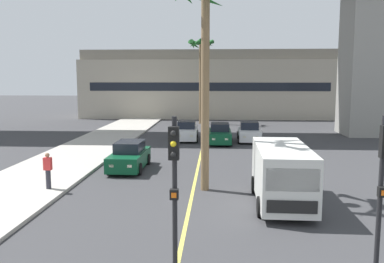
{
  "coord_description": "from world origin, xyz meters",
  "views": [
    {
      "loc": [
        1.05,
        -3.25,
        5.08
      ],
      "look_at": [
        0.0,
        14.0,
        2.8
      ],
      "focal_mm": 38.39,
      "sensor_mm": 36.0,
      "label": 1
    }
  ],
  "objects": [
    {
      "name": "palm_tree_near_median",
      "position": [
        -0.73,
        41.88,
        7.21
      ],
      "size": [
        2.92,
        2.93,
        9.25
      ],
      "color": "brown",
      "rests_on": "ground"
    },
    {
      "name": "car_queue_front",
      "position": [
        3.65,
        29.56,
        0.72
      ],
      "size": [
        1.9,
        4.13,
        1.56
      ],
      "color": "white",
      "rests_on": "ground"
    },
    {
      "name": "car_queue_third",
      "position": [
        1.29,
        28.31,
        0.72
      ],
      "size": [
        1.85,
        4.11,
        1.56
      ],
      "color": "#0C4728",
      "rests_on": "ground"
    },
    {
      "name": "palm_tree_mid_median",
      "position": [
        0.55,
        14.9,
        7.52
      ],
      "size": [
        3.24,
        3.26,
        9.3
      ],
      "color": "brown",
      "rests_on": "ground"
    },
    {
      "name": "pedestrian_near_crosswalk",
      "position": [
        -6.43,
        14.16,
        1.0
      ],
      "size": [
        0.34,
        0.22,
        1.62
      ],
      "color": "#2D2D38",
      "rests_on": "sidewalk_left"
    },
    {
      "name": "car_queue_second",
      "position": [
        -1.39,
        29.81,
        0.72
      ],
      "size": [
        1.92,
        4.14,
        1.56
      ],
      "color": "white",
      "rests_on": "ground"
    },
    {
      "name": "sidewalk_left",
      "position": [
        -8.0,
        16.0,
        0.07
      ],
      "size": [
        4.8,
        80.0,
        0.15
      ],
      "primitive_type": "cube",
      "color": "#ADA89E",
      "rests_on": "ground"
    },
    {
      "name": "lane_stripe_center",
      "position": [
        0.0,
        24.0,
        0.0
      ],
      "size": [
        0.14,
        56.0,
        0.01
      ],
      "primitive_type": "cube",
      "color": "#DBCC4C",
      "rests_on": "ground"
    },
    {
      "name": "pier_building_backdrop",
      "position": [
        0.0,
        50.03,
        4.15
      ],
      "size": [
        31.99,
        8.04,
        8.41
      ],
      "color": "#BCB29E",
      "rests_on": "ground"
    },
    {
      "name": "traffic_light_median_near",
      "position": [
        0.08,
        5.96,
        2.71
      ],
      "size": [
        0.24,
        0.37,
        4.2
      ],
      "color": "black",
      "rests_on": "ground"
    },
    {
      "name": "car_queue_fourth",
      "position": [
        -3.78,
        18.87,
        0.72
      ],
      "size": [
        1.86,
        4.11,
        1.56
      ],
      "color": "#0C4728",
      "rests_on": "ground"
    },
    {
      "name": "traffic_light_right_far_corner",
      "position": [
        4.96,
        6.44,
        2.71
      ],
      "size": [
        0.24,
        0.37,
        4.2
      ],
      "color": "black",
      "rests_on": "ground"
    },
    {
      "name": "delivery_van",
      "position": [
        3.66,
        12.93,
        1.29
      ],
      "size": [
        2.23,
        5.28,
        2.36
      ],
      "color": "silver",
      "rests_on": "ground"
    }
  ]
}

